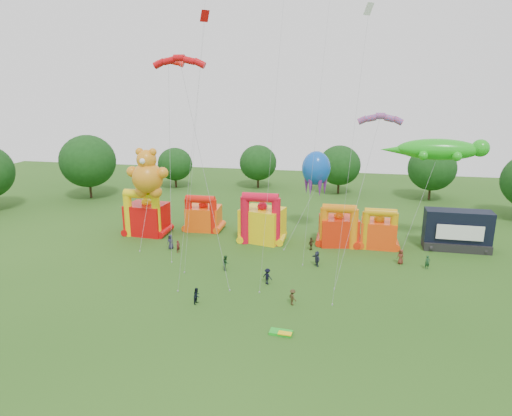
% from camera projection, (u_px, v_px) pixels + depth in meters
% --- Properties ---
extents(ground, '(160.00, 160.00, 0.00)m').
position_uv_depth(ground, '(227.00, 343.00, 38.81)').
color(ground, '#254F16').
rests_on(ground, ground).
extents(tree_ring, '(126.67, 128.81, 12.07)m').
position_uv_depth(tree_ring, '(213.00, 271.00, 37.97)').
color(tree_ring, '#352314').
rests_on(tree_ring, ground).
extents(bouncy_castle_0, '(5.81, 4.81, 6.97)m').
position_uv_depth(bouncy_castle_0, '(146.00, 217.00, 66.28)').
color(bouncy_castle_0, red).
rests_on(bouncy_castle_0, ground).
extents(bouncy_castle_1, '(5.07, 4.16, 5.60)m').
position_uv_depth(bouncy_castle_1, '(203.00, 216.00, 68.22)').
color(bouncy_castle_1, '#FF550D').
rests_on(bouncy_castle_1, ground).
extents(bouncy_castle_2, '(6.43, 5.64, 7.23)m').
position_uv_depth(bouncy_castle_2, '(262.00, 222.00, 63.26)').
color(bouncy_castle_2, yellow).
rests_on(bouncy_castle_2, ground).
extents(bouncy_castle_3, '(5.63, 4.82, 5.98)m').
position_uv_depth(bouncy_castle_3, '(339.00, 228.00, 62.00)').
color(bouncy_castle_3, red).
rests_on(bouncy_castle_3, ground).
extents(bouncy_castle_4, '(4.74, 3.86, 5.68)m').
position_uv_depth(bouncy_castle_4, '(379.00, 232.00, 61.07)').
color(bouncy_castle_4, '#FE430D').
rests_on(bouncy_castle_4, ground).
extents(stage_trailer, '(8.44, 3.34, 5.35)m').
position_uv_depth(stage_trailer, '(457.00, 230.00, 60.20)').
color(stage_trailer, black).
rests_on(stage_trailer, ground).
extents(teddy_bear_kite, '(5.93, 6.85, 13.11)m').
position_uv_depth(teddy_bear_kite, '(147.00, 181.00, 61.79)').
color(teddy_bear_kite, orange).
rests_on(teddy_bear_kite, ground).
extents(gecko_kite, '(13.38, 7.34, 14.67)m').
position_uv_depth(gecko_kite, '(424.00, 190.00, 58.40)').
color(gecko_kite, '#1DAA18').
rests_on(gecko_kite, ground).
extents(octopus_kite, '(5.49, 11.11, 12.08)m').
position_uv_depth(octopus_kite, '(306.00, 203.00, 64.25)').
color(octopus_kite, '#0C4BBB').
rests_on(octopus_kite, ground).
extents(parafoil_kites, '(29.87, 13.73, 25.06)m').
position_uv_depth(parafoil_kites, '(242.00, 179.00, 50.34)').
color(parafoil_kites, red).
rests_on(parafoil_kites, ground).
extents(diamond_kites, '(19.82, 16.30, 39.86)m').
position_uv_depth(diamond_kites, '(265.00, 131.00, 48.58)').
color(diamond_kites, '#C00909').
rests_on(diamond_kites, ground).
extents(folded_kite_bundle, '(2.07, 1.23, 0.31)m').
position_uv_depth(folded_kite_bundle, '(281.00, 333.00, 40.21)').
color(folded_kite_bundle, green).
rests_on(folded_kite_bundle, ground).
extents(spectator_0, '(1.08, 0.83, 1.98)m').
position_uv_depth(spectator_0, '(171.00, 242.00, 60.65)').
color(spectator_0, '#222036').
rests_on(spectator_0, ground).
extents(spectator_1, '(0.63, 0.71, 1.64)m').
position_uv_depth(spectator_1, '(178.00, 247.00, 59.38)').
color(spectator_1, '#541A18').
rests_on(spectator_1, ground).
extents(spectator_2, '(0.87, 1.01, 1.80)m').
position_uv_depth(spectator_2, '(226.00, 263.00, 53.84)').
color(spectator_2, '#183C1C').
rests_on(spectator_2, ground).
extents(spectator_3, '(1.36, 1.14, 1.83)m').
position_uv_depth(spectator_3, '(267.00, 276.00, 50.01)').
color(spectator_3, black).
rests_on(spectator_3, ground).
extents(spectator_4, '(0.96, 1.08, 1.75)m').
position_uv_depth(spectator_4, '(311.00, 244.00, 60.27)').
color(spectator_4, '#3A2917').
rests_on(spectator_4, ground).
extents(spectator_5, '(1.34, 1.79, 1.88)m').
position_uv_depth(spectator_5, '(317.00, 259.00, 54.96)').
color(spectator_5, '#24283C').
rests_on(spectator_5, ground).
extents(spectator_6, '(1.07, 1.04, 1.86)m').
position_uv_depth(spectator_6, '(401.00, 257.00, 55.60)').
color(spectator_6, '#5E281B').
rests_on(spectator_6, ground).
extents(spectator_7, '(0.68, 0.53, 1.66)m').
position_uv_depth(spectator_7, '(427.00, 262.00, 54.10)').
color(spectator_7, '#193F22').
rests_on(spectator_7, ground).
extents(spectator_8, '(0.77, 0.92, 1.69)m').
position_uv_depth(spectator_8, '(197.00, 296.00, 45.63)').
color(spectator_8, black).
rests_on(spectator_8, ground).
extents(spectator_9, '(1.17, 1.22, 1.66)m').
position_uv_depth(spectator_9, '(293.00, 297.00, 45.34)').
color(spectator_9, '#3B2E17').
rests_on(spectator_9, ground).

